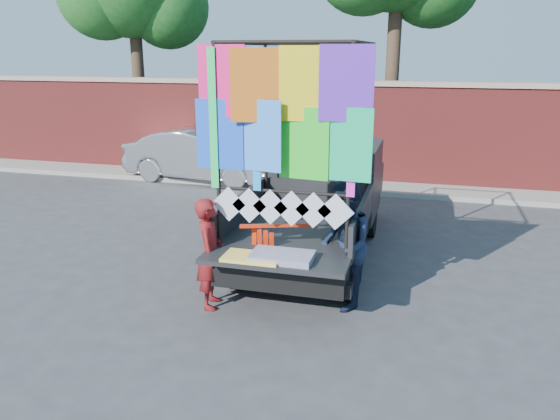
% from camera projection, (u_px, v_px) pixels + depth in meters
% --- Properties ---
extents(ground, '(90.00, 90.00, 0.00)m').
position_uv_depth(ground, '(272.00, 290.00, 7.91)').
color(ground, '#38383A').
rests_on(ground, ground).
extents(brick_wall, '(30.00, 0.45, 2.61)m').
position_uv_depth(brick_wall, '(346.00, 132.00, 14.02)').
color(brick_wall, maroon).
rests_on(brick_wall, ground).
extents(curb, '(30.00, 1.20, 0.12)m').
position_uv_depth(curb, '(340.00, 186.00, 13.73)').
color(curb, gray).
rests_on(curb, ground).
extents(pickup_truck, '(2.19, 5.49, 3.46)m').
position_uv_depth(pickup_truck, '(321.00, 196.00, 9.57)').
color(pickup_truck, black).
rests_on(pickup_truck, ground).
extents(sedan, '(4.25, 1.80, 1.36)m').
position_uv_depth(sedan, '(204.00, 155.00, 14.35)').
color(sedan, '#BABBC1').
rests_on(sedan, ground).
extents(woman, '(0.47, 0.62, 1.50)m').
position_uv_depth(woman, '(210.00, 253.00, 7.22)').
color(woman, maroon).
rests_on(woman, ground).
extents(man, '(0.89, 1.01, 1.74)m').
position_uv_depth(man, '(344.00, 245.00, 7.18)').
color(man, '#151F35').
rests_on(man, ground).
extents(streamer_bundle, '(0.93, 0.37, 0.67)m').
position_uv_depth(streamer_bundle, '(269.00, 239.00, 7.18)').
color(streamer_bundle, red).
rests_on(streamer_bundle, ground).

